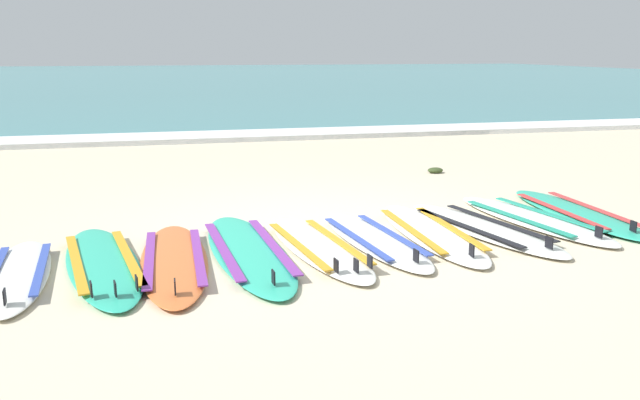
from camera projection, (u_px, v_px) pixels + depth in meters
The scene contains 14 objects.
ground_plane at pixel (322, 230), 6.81m from camera, with size 80.00×80.00×0.00m, color beige.
sea at pixel (187, 78), 41.58m from camera, with size 80.00×60.00×0.10m, color teal.
wave_foam_strip at pixel (240, 136), 13.76m from camera, with size 80.00×1.25×0.11m, color white.
surfboard_0 at pixel (18, 274), 5.38m from camera, with size 0.66×2.01×0.18m.
surfboard_1 at pixel (103, 263), 5.65m from camera, with size 1.02×2.45×0.18m.
surfboard_2 at pixel (174, 260), 5.72m from camera, with size 0.60×2.33×0.18m.
surfboard_3 at pixel (248, 251), 5.99m from camera, with size 0.82×2.61×0.18m.
surfboard_4 at pixel (318, 247), 6.12m from camera, with size 0.85×2.28×0.18m.
surfboard_5 at pixel (374, 239), 6.35m from camera, with size 0.80×2.21×0.18m.
surfboard_6 at pixel (430, 232), 6.61m from camera, with size 0.59×2.36×0.18m.
surfboard_7 at pixel (482, 228), 6.76m from camera, with size 1.10×2.40×0.18m.
surfboard_8 at pixel (532, 219), 7.12m from camera, with size 1.02×2.42×0.18m.
surfboard_9 at pixel (576, 212), 7.40m from camera, with size 0.61×2.41×0.18m.
seaweed_clump_near_shoreline at pixel (435, 170), 9.94m from camera, with size 0.24×0.19×0.08m, color #384723.
Camera 1 is at (-1.55, -6.37, 1.86)m, focal length 36.39 mm.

